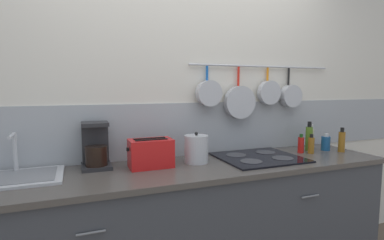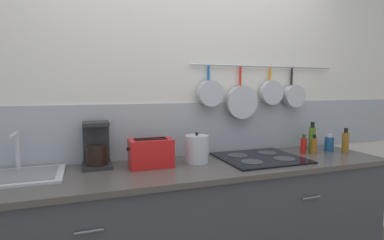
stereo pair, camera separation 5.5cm
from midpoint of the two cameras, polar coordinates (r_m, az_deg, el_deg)
wall_back at (r=2.27m, az=-1.40°, el=1.95°), size 7.20×0.16×2.60m
cabinet_base at (r=2.18m, az=1.63°, el=-21.08°), size 2.74×0.60×0.89m
countertop at (r=2.01m, az=1.67°, el=-9.24°), size 2.78×0.62×0.03m
sink_basin at (r=2.01m, az=-30.17°, el=-9.01°), size 0.54×0.38×0.25m
coffee_maker at (r=2.06m, az=-17.00°, el=-5.13°), size 0.18×0.20×0.30m
toaster at (r=1.98m, az=-7.05°, el=-6.24°), size 0.29×0.17×0.19m
kettle at (r=2.08m, az=1.67°, el=-5.52°), size 0.16×0.16×0.21m
cooktop at (r=2.26m, az=13.54°, el=-7.01°), size 0.58×0.52×0.01m
bottle_sesame_oil at (r=2.53m, az=21.06°, el=-4.49°), size 0.05×0.05×0.15m
bottle_vinegar at (r=2.53m, az=22.80°, el=-4.51°), size 0.05×0.05×0.15m
bottle_olive_oil at (r=2.64m, az=22.46°, el=-3.25°), size 0.06×0.06×0.24m
bottle_dish_soap at (r=2.71m, az=22.83°, el=-3.31°), size 0.05×0.05×0.21m
bottle_cooking_wine at (r=2.70m, az=25.21°, el=-4.09°), size 0.07×0.07×0.14m
bottle_hot_sauce at (r=2.69m, az=27.72°, el=-3.72°), size 0.05×0.05×0.20m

